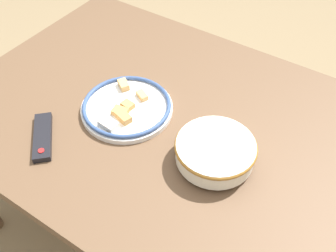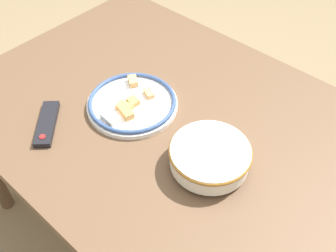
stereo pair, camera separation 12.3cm
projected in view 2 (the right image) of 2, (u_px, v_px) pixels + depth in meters
name	position (u px, v px, depth m)	size (l,w,h in m)	color
ground_plane	(165.00, 220.00, 1.85)	(8.00, 8.00, 0.00)	#7F6B4C
dining_table	(164.00, 127.00, 1.38)	(1.40, 1.03, 0.71)	brown
noodle_bowl	(210.00, 156.00, 1.14)	(0.24, 0.24, 0.08)	silver
food_plate	(132.00, 103.00, 1.34)	(0.31, 0.31, 0.04)	white
tv_remote	(47.00, 124.00, 1.28)	(0.17, 0.18, 0.02)	black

